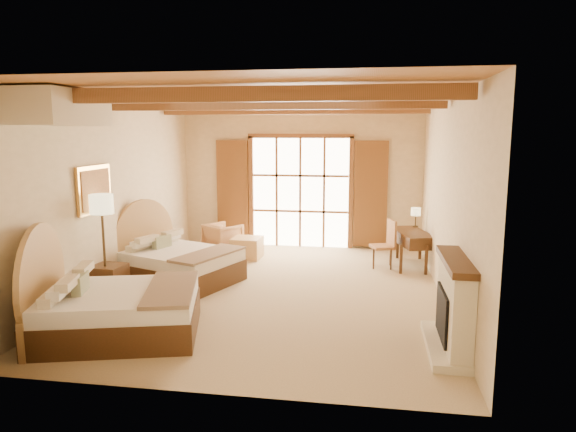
% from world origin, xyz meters
% --- Properties ---
extents(floor, '(7.00, 7.00, 0.00)m').
position_xyz_m(floor, '(0.00, 0.00, 0.00)').
color(floor, '#CBB78B').
rests_on(floor, ground).
extents(wall_back, '(5.50, 0.00, 5.50)m').
position_xyz_m(wall_back, '(0.00, 3.50, 1.60)').
color(wall_back, beige).
rests_on(wall_back, ground).
extents(wall_left, '(0.00, 7.00, 7.00)m').
position_xyz_m(wall_left, '(-2.75, 0.00, 1.60)').
color(wall_left, beige).
rests_on(wall_left, ground).
extents(wall_right, '(0.00, 7.00, 7.00)m').
position_xyz_m(wall_right, '(2.75, 0.00, 1.60)').
color(wall_right, beige).
rests_on(wall_right, ground).
extents(ceiling, '(7.00, 7.00, 0.00)m').
position_xyz_m(ceiling, '(0.00, 0.00, 3.20)').
color(ceiling, '#AD6C39').
rests_on(ceiling, ground).
extents(ceiling_beams, '(5.39, 4.60, 0.18)m').
position_xyz_m(ceiling_beams, '(0.00, 0.00, 3.08)').
color(ceiling_beams, brown).
rests_on(ceiling_beams, ceiling).
extents(french_doors, '(3.95, 0.08, 2.60)m').
position_xyz_m(french_doors, '(0.00, 3.44, 1.25)').
color(french_doors, white).
rests_on(french_doors, ground).
extents(fireplace, '(0.46, 1.40, 1.16)m').
position_xyz_m(fireplace, '(2.60, -2.00, 0.51)').
color(fireplace, beige).
rests_on(fireplace, ground).
extents(painting, '(0.06, 0.95, 0.75)m').
position_xyz_m(painting, '(-2.70, -0.75, 1.75)').
color(painting, gold).
rests_on(painting, wall_left).
extents(canopy_valance, '(0.70, 1.40, 0.45)m').
position_xyz_m(canopy_valance, '(-2.40, -2.00, 2.95)').
color(canopy_valance, beige).
rests_on(canopy_valance, ceiling).
extents(bed_near, '(2.37, 1.97, 1.32)m').
position_xyz_m(bed_near, '(-1.78, -2.21, 0.40)').
color(bed_near, '#4A2714').
rests_on(bed_near, floor).
extents(bed_far, '(2.37, 2.00, 1.24)m').
position_xyz_m(bed_far, '(-1.86, 0.27, 0.37)').
color(bed_far, '#4A2714').
rests_on(bed_far, floor).
extents(nightstand, '(0.51, 0.51, 0.57)m').
position_xyz_m(nightstand, '(-2.48, -0.87, 0.28)').
color(nightstand, '#4A2714').
rests_on(nightstand, floor).
extents(floor_lamp, '(0.36, 0.36, 1.70)m').
position_xyz_m(floor_lamp, '(-2.50, -0.93, 1.44)').
color(floor_lamp, '#3C2E1A').
rests_on(floor_lamp, floor).
extents(armchair, '(0.96, 0.96, 0.64)m').
position_xyz_m(armchair, '(-1.62, 2.62, 0.32)').
color(armchair, tan).
rests_on(armchair, floor).
extents(ottoman, '(0.63, 0.63, 0.44)m').
position_xyz_m(ottoman, '(-0.96, 2.15, 0.22)').
color(ottoman, '#AD8349').
rests_on(ottoman, floor).
extents(desk, '(0.88, 1.39, 0.70)m').
position_xyz_m(desk, '(2.42, 2.01, 0.37)').
color(desk, '#4A2714').
rests_on(desk, floor).
extents(desk_chair, '(0.54, 0.53, 0.94)m').
position_xyz_m(desk_chair, '(1.88, 1.81, 0.29)').
color(desk_chair, '#B17D45').
rests_on(desk_chair, floor).
extents(desk_lamp, '(0.20, 0.20, 0.40)m').
position_xyz_m(desk_lamp, '(2.53, 2.55, 1.00)').
color(desk_lamp, '#3C2E1A').
rests_on(desk_lamp, desk).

